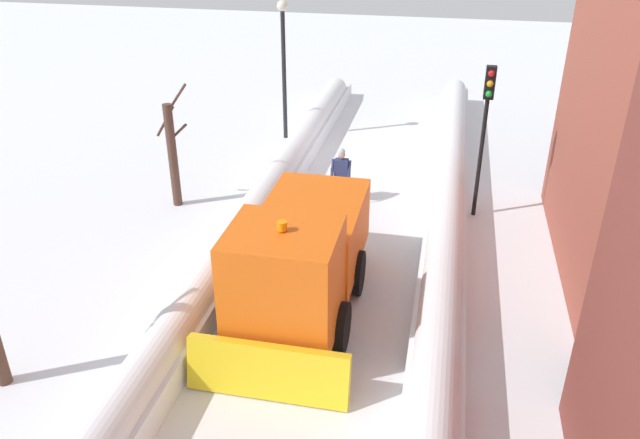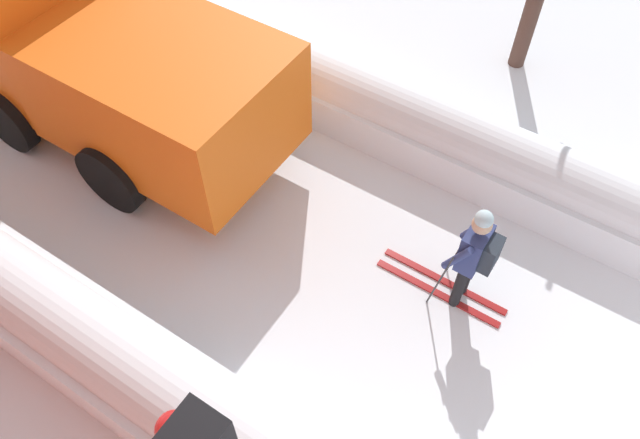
{
  "view_description": "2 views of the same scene",
  "coord_description": "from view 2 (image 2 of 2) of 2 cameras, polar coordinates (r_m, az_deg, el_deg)",
  "views": [
    {
      "loc": [
        -2.48,
        21.3,
        8.76
      ],
      "look_at": [
        0.54,
        6.95,
        1.11
      ],
      "focal_mm": 35.55,
      "sensor_mm": 36.0,
      "label": 1
    },
    {
      "loc": [
        -3.95,
        2.78,
        7.24
      ],
      "look_at": [
        -0.04,
        5.33,
        1.1
      ],
      "focal_mm": 35.02,
      "sensor_mm": 36.0,
      "label": 2
    }
  ],
  "objects": [
    {
      "name": "ground_plane",
      "position": [
        10.96,
        -20.97,
        7.32
      ],
      "size": [
        80.0,
        80.0,
        0.0
      ],
      "primitive_type": "plane",
      "color": "white"
    },
    {
      "name": "snowbank_right",
      "position": [
        11.92,
        -12.25,
        16.99
      ],
      "size": [
        1.1,
        36.0,
        1.07
      ],
      "color": "white",
      "rests_on": "ground"
    },
    {
      "name": "plow_truck",
      "position": [
        9.93,
        -19.89,
        13.97
      ],
      "size": [
        3.2,
        5.98,
        3.12
      ],
      "color": "orange",
      "rests_on": "ground"
    },
    {
      "name": "skier",
      "position": [
        7.75,
        13.75,
        -3.12
      ],
      "size": [
        0.62,
        1.8,
        1.81
      ],
      "color": "black",
      "rests_on": "ground"
    }
  ]
}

